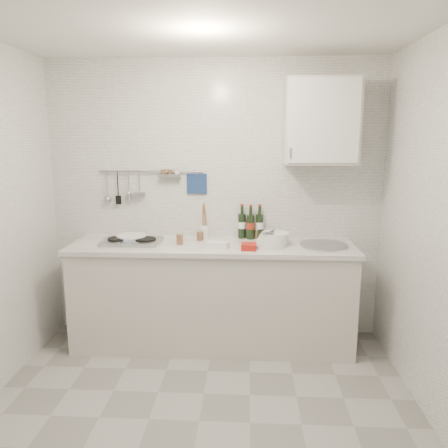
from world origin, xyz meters
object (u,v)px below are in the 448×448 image
plate_stack_sink (273,239)px  wine_bottles (251,222)px  plate_stack_hob (130,238)px  wall_cabinet (321,122)px  utensil_crock (204,230)px

plate_stack_sink → wine_bottles: 0.33m
plate_stack_hob → plate_stack_sink: plate_stack_sink is taller
plate_stack_hob → plate_stack_sink: bearing=-3.6°
wall_cabinet → plate_stack_sink: 1.06m
wall_cabinet → plate_stack_hob: (-1.63, -0.06, -1.00)m
wall_cabinet → plate_stack_hob: size_ratio=2.40×
plate_stack_hob → plate_stack_sink: 1.25m
plate_stack_sink → utensil_crock: bearing=160.8°
wine_bottles → wall_cabinet: bearing=-11.9°
wall_cabinet → utensil_crock: size_ratio=2.13×
wine_bottles → utensil_crock: (-0.42, -0.05, -0.08)m
plate_stack_hob → utensil_crock: bearing=11.5°
plate_stack_hob → wine_bottles: size_ratio=0.94×
wall_cabinet → plate_stack_sink: wall_cabinet is taller
wine_bottles → plate_stack_sink: bearing=-53.9°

